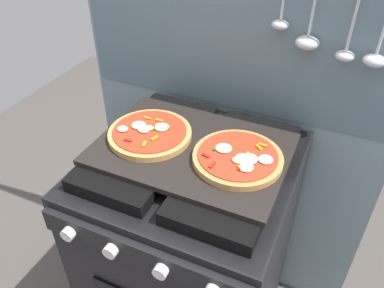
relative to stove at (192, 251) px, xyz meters
name	(u,v)px	position (x,y,z in m)	size (l,w,h in m)	color
kitchen_backsplash	(230,124)	(0.00, 0.34, 0.34)	(1.10, 0.09, 1.55)	#7A939E
stove	(192,251)	(0.00, 0.00, 0.00)	(0.60, 0.64, 0.90)	black
baking_tray	(192,149)	(0.00, 0.00, 0.46)	(0.54, 0.38, 0.02)	black
pizza_left	(150,133)	(-0.13, 0.00, 0.48)	(0.25, 0.25, 0.03)	tan
pizza_right	(238,158)	(0.14, 0.00, 0.48)	(0.25, 0.25, 0.03)	#C18947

